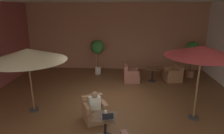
% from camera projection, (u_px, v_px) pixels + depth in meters
% --- Properties ---
extents(ground_plane, '(10.75, 9.32, 0.02)m').
position_uv_depth(ground_plane, '(111.00, 101.00, 8.21)').
color(ground_plane, brown).
extents(wall_back_brick, '(10.75, 0.08, 3.93)m').
position_uv_depth(wall_back_brick, '(116.00, 37.00, 12.07)').
color(wall_back_brick, '#A4684B').
rests_on(wall_back_brick, ground_plane).
extents(cafe_table_front_left, '(0.69, 0.69, 0.69)m').
position_uv_depth(cafe_table_front_left, '(105.00, 123.00, 5.79)').
color(cafe_table_front_left, black).
rests_on(cafe_table_front_left, ground_plane).
extents(armchair_front_left_north, '(0.96, 0.98, 0.79)m').
position_uv_depth(armchair_front_left_north, '(95.00, 111.00, 6.79)').
color(armchair_front_left_north, '#976A47').
rests_on(armchair_front_left_north, ground_plane).
extents(cafe_table_front_right, '(0.69, 0.69, 0.69)m').
position_uv_depth(cafe_table_front_right, '(152.00, 72.00, 10.31)').
color(cafe_table_front_right, black).
rests_on(cafe_table_front_right, ground_plane).
extents(armchair_front_right_north, '(0.83, 0.82, 0.88)m').
position_uv_depth(armchair_front_right_north, '(130.00, 75.00, 10.35)').
color(armchair_front_right_north, '#985A48').
rests_on(armchair_front_right_north, ground_plane).
extents(armchair_front_right_east, '(0.89, 0.92, 0.80)m').
position_uv_depth(armchair_front_right_east, '(173.00, 75.00, 10.46)').
color(armchair_front_right_east, '#946340').
rests_on(armchair_front_right_east, ground_plane).
extents(patio_umbrella_tall_red, '(2.28, 2.28, 2.53)m').
position_uv_depth(patio_umbrella_tall_red, '(202.00, 51.00, 6.27)').
color(patio_umbrella_tall_red, '#2D2D2D').
rests_on(patio_umbrella_tall_red, ground_plane).
extents(patio_umbrella_center_beige, '(2.65, 2.65, 2.33)m').
position_uv_depth(patio_umbrella_center_beige, '(28.00, 55.00, 6.88)').
color(patio_umbrella_center_beige, '#2D2D2D').
rests_on(patio_umbrella_center_beige, ground_plane).
extents(potted_tree_left_corner, '(0.75, 0.75, 1.94)m').
position_uv_depth(potted_tree_left_corner, '(192.00, 53.00, 10.72)').
color(potted_tree_left_corner, '#AD6948').
rests_on(potted_tree_left_corner, ground_plane).
extents(potted_tree_mid_left, '(0.77, 0.77, 1.94)m').
position_uv_depth(potted_tree_mid_left, '(98.00, 49.00, 11.22)').
color(potted_tree_mid_left, beige).
rests_on(potted_tree_mid_left, ground_plane).
extents(patron_blue_shirt, '(0.43, 0.35, 0.64)m').
position_uv_depth(patron_blue_shirt, '(95.00, 101.00, 6.65)').
color(patron_blue_shirt, silver).
rests_on(patron_blue_shirt, ground_plane).
extents(iced_drink_cup, '(0.08, 0.08, 0.11)m').
position_uv_depth(iced_drink_cup, '(106.00, 112.00, 5.83)').
color(iced_drink_cup, white).
rests_on(iced_drink_cup, cafe_table_front_left).
extents(open_laptop, '(0.34, 0.28, 0.20)m').
position_uv_depth(open_laptop, '(108.00, 117.00, 5.59)').
color(open_laptop, '#9EA0A5').
rests_on(open_laptop, cafe_table_front_left).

